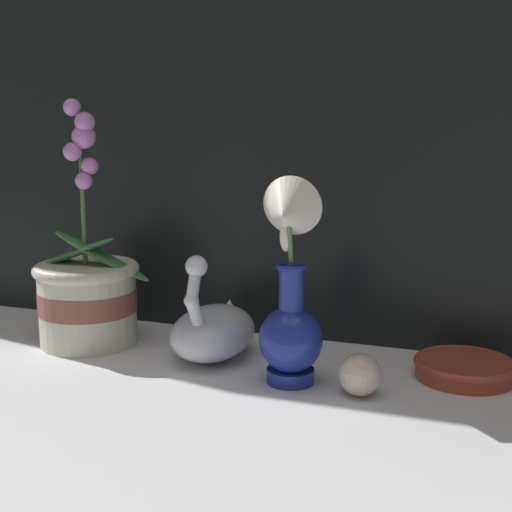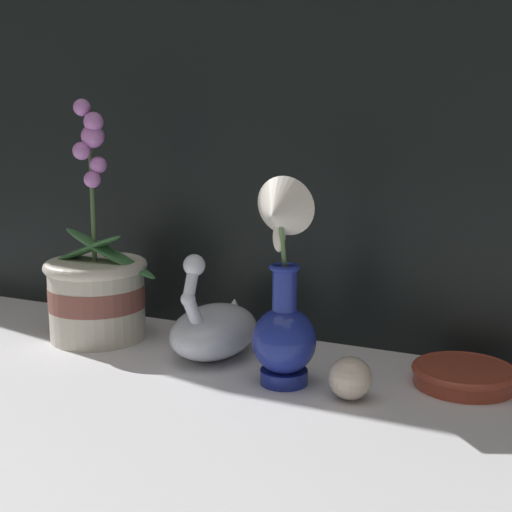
{
  "view_description": "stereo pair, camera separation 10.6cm",
  "coord_description": "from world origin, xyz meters",
  "px_view_note": "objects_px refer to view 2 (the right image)",
  "views": [
    {
      "loc": [
        0.35,
        -0.89,
        0.39
      ],
      "look_at": [
        -0.01,
        0.13,
        0.17
      ],
      "focal_mm": 50.0,
      "sensor_mm": 36.0,
      "label": 1
    },
    {
      "loc": [
        0.45,
        -0.85,
        0.39
      ],
      "look_at": [
        -0.01,
        0.13,
        0.17
      ],
      "focal_mm": 50.0,
      "sensor_mm": 36.0,
      "label": 2
    }
  ],
  "objects_px": {
    "orchid_potted_plant": "(97,289)",
    "amber_dish": "(464,374)",
    "swan_figurine": "(215,328)",
    "glass_sphere": "(350,378)",
    "blue_vase": "(283,306)"
  },
  "relations": [
    {
      "from": "orchid_potted_plant",
      "to": "amber_dish",
      "type": "relative_size",
      "value": 2.73
    },
    {
      "from": "blue_vase",
      "to": "amber_dish",
      "type": "relative_size",
      "value": 2.01
    },
    {
      "from": "glass_sphere",
      "to": "swan_figurine",
      "type": "bearing_deg",
      "value": 162.36
    },
    {
      "from": "swan_figurine",
      "to": "glass_sphere",
      "type": "relative_size",
      "value": 3.26
    },
    {
      "from": "glass_sphere",
      "to": "amber_dish",
      "type": "relative_size",
      "value": 0.4
    },
    {
      "from": "swan_figurine",
      "to": "amber_dish",
      "type": "distance_m",
      "value": 0.39
    },
    {
      "from": "orchid_potted_plant",
      "to": "blue_vase",
      "type": "bearing_deg",
      "value": -9.99
    },
    {
      "from": "swan_figurine",
      "to": "amber_dish",
      "type": "height_order",
      "value": "swan_figurine"
    },
    {
      "from": "swan_figurine",
      "to": "blue_vase",
      "type": "height_order",
      "value": "blue_vase"
    },
    {
      "from": "swan_figurine",
      "to": "glass_sphere",
      "type": "height_order",
      "value": "swan_figurine"
    },
    {
      "from": "orchid_potted_plant",
      "to": "glass_sphere",
      "type": "bearing_deg",
      "value": -8.91
    },
    {
      "from": "blue_vase",
      "to": "glass_sphere",
      "type": "distance_m",
      "value": 0.14
    },
    {
      "from": "amber_dish",
      "to": "orchid_potted_plant",
      "type": "bearing_deg",
      "value": -176.05
    },
    {
      "from": "swan_figurine",
      "to": "amber_dish",
      "type": "relative_size",
      "value": 1.3
    },
    {
      "from": "swan_figurine",
      "to": "amber_dish",
      "type": "xyz_separation_m",
      "value": [
        0.39,
        0.04,
        -0.03
      ]
    }
  ]
}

